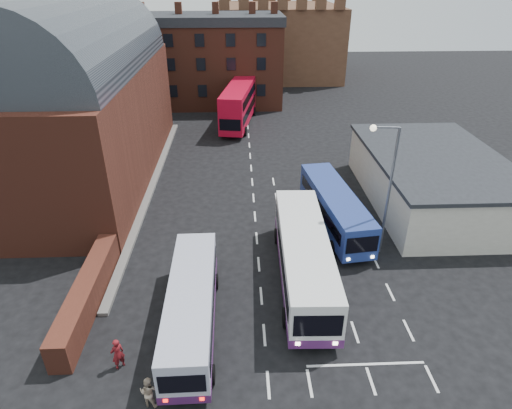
{
  "coord_description": "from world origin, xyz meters",
  "views": [
    {
      "loc": [
        -1.17,
        -17.77,
        17.51
      ],
      "look_at": [
        0.0,
        10.0,
        2.2
      ],
      "focal_mm": 30.0,
      "sensor_mm": 36.0,
      "label": 1
    }
  ],
  "objects_px": {
    "bus_red_double": "(238,105)",
    "street_lamp": "(386,180)",
    "bus_white_inbound": "(304,255)",
    "bus_blue": "(335,206)",
    "pedestrian_red": "(118,354)",
    "bus_white_outbound": "(191,304)",
    "pedestrian_beige": "(148,392)"
  },
  "relations": [
    {
      "from": "bus_red_double",
      "to": "street_lamp",
      "type": "bearing_deg",
      "value": 117.76
    },
    {
      "from": "bus_white_inbound",
      "to": "bus_blue",
      "type": "distance_m",
      "value": 7.29
    },
    {
      "from": "bus_blue",
      "to": "pedestrian_red",
      "type": "relative_size",
      "value": 6.06
    },
    {
      "from": "bus_white_outbound",
      "to": "bus_white_inbound",
      "type": "xyz_separation_m",
      "value": [
        6.64,
        3.79,
        0.31
      ]
    },
    {
      "from": "bus_blue",
      "to": "street_lamp",
      "type": "height_order",
      "value": "street_lamp"
    },
    {
      "from": "bus_red_double",
      "to": "street_lamp",
      "type": "xyz_separation_m",
      "value": [
        9.42,
        -28.48,
        2.98
      ]
    },
    {
      "from": "bus_red_double",
      "to": "bus_white_outbound",
      "type": "bearing_deg",
      "value": 94.95
    },
    {
      "from": "bus_white_outbound",
      "to": "pedestrian_beige",
      "type": "relative_size",
      "value": 6.29
    },
    {
      "from": "bus_white_outbound",
      "to": "bus_red_double",
      "type": "relative_size",
      "value": 0.83
    },
    {
      "from": "bus_blue",
      "to": "pedestrian_beige",
      "type": "xyz_separation_m",
      "value": [
        -11.48,
        -15.07,
        -0.92
      ]
    },
    {
      "from": "bus_blue",
      "to": "bus_red_double",
      "type": "bearing_deg",
      "value": -81.18
    },
    {
      "from": "pedestrian_beige",
      "to": "pedestrian_red",
      "type": "bearing_deg",
      "value": -36.77
    },
    {
      "from": "street_lamp",
      "to": "pedestrian_beige",
      "type": "bearing_deg",
      "value": -139.95
    },
    {
      "from": "bus_white_outbound",
      "to": "bus_red_double",
      "type": "height_order",
      "value": "bus_red_double"
    },
    {
      "from": "bus_blue",
      "to": "bus_red_double",
      "type": "height_order",
      "value": "bus_red_double"
    },
    {
      "from": "bus_white_outbound",
      "to": "pedestrian_red",
      "type": "relative_size",
      "value": 5.71
    },
    {
      "from": "bus_white_inbound",
      "to": "pedestrian_beige",
      "type": "xyz_separation_m",
      "value": [
        -8.2,
        -8.57,
        -1.15
      ]
    },
    {
      "from": "bus_red_double",
      "to": "pedestrian_beige",
      "type": "xyz_separation_m",
      "value": [
        -4.35,
        -40.04,
        -1.78
      ]
    },
    {
      "from": "bus_red_double",
      "to": "street_lamp",
      "type": "distance_m",
      "value": 30.14
    },
    {
      "from": "street_lamp",
      "to": "pedestrian_red",
      "type": "xyz_separation_m",
      "value": [
        -15.64,
        -9.4,
        -4.68
      ]
    },
    {
      "from": "bus_white_inbound",
      "to": "pedestrian_red",
      "type": "relative_size",
      "value": 6.77
    },
    {
      "from": "pedestrian_beige",
      "to": "bus_blue",
      "type": "bearing_deg",
      "value": -114.95
    },
    {
      "from": "bus_white_inbound",
      "to": "pedestrian_red",
      "type": "bearing_deg",
      "value": 34.0
    },
    {
      "from": "bus_white_inbound",
      "to": "street_lamp",
      "type": "relative_size",
      "value": 1.34
    },
    {
      "from": "bus_red_double",
      "to": "pedestrian_red",
      "type": "distance_m",
      "value": 38.42
    },
    {
      "from": "bus_white_outbound",
      "to": "pedestrian_beige",
      "type": "height_order",
      "value": "bus_white_outbound"
    },
    {
      "from": "bus_white_outbound",
      "to": "pedestrian_red",
      "type": "height_order",
      "value": "bus_white_outbound"
    },
    {
      "from": "bus_white_outbound",
      "to": "bus_blue",
      "type": "bearing_deg",
      "value": 45.29
    },
    {
      "from": "bus_white_inbound",
      "to": "bus_blue",
      "type": "relative_size",
      "value": 1.12
    },
    {
      "from": "bus_blue",
      "to": "bus_white_inbound",
      "type": "bearing_deg",
      "value": 56.08
    },
    {
      "from": "bus_red_double",
      "to": "street_lamp",
      "type": "relative_size",
      "value": 1.36
    },
    {
      "from": "bus_blue",
      "to": "pedestrian_red",
      "type": "distance_m",
      "value": 18.59
    }
  ]
}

